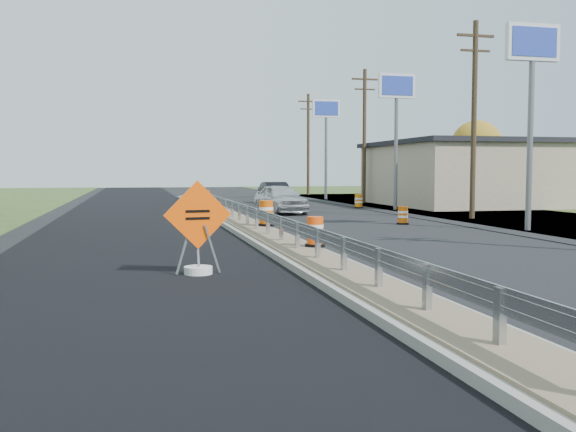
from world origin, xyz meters
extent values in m
plane|color=black|center=(0.00, 0.00, 0.00)|extent=(140.00, 140.00, 0.00)
cube|color=black|center=(-4.40, 10.00, 0.01)|extent=(7.20, 120.00, 0.01)
cube|color=gray|center=(0.00, 8.00, 0.09)|extent=(1.60, 55.00, 0.18)
cube|color=brown|center=(0.00, 8.00, 0.20)|extent=(1.25, 55.00, 0.05)
cube|color=silver|center=(0.00, -12.00, 0.58)|extent=(0.10, 0.15, 0.70)
cube|color=silver|center=(0.00, -10.00, 0.58)|extent=(0.10, 0.15, 0.70)
cube|color=silver|center=(0.00, -8.00, 0.58)|extent=(0.10, 0.15, 0.70)
cube|color=silver|center=(0.00, -6.00, 0.58)|extent=(0.10, 0.15, 0.70)
cube|color=silver|center=(0.00, -4.00, 0.58)|extent=(0.10, 0.15, 0.70)
cube|color=silver|center=(0.00, -2.00, 0.58)|extent=(0.10, 0.15, 0.70)
cube|color=silver|center=(0.00, 0.00, 0.58)|extent=(0.10, 0.15, 0.70)
cube|color=silver|center=(0.00, 2.00, 0.58)|extent=(0.10, 0.15, 0.70)
cube|color=silver|center=(0.00, 4.00, 0.58)|extent=(0.10, 0.15, 0.70)
cube|color=silver|center=(0.00, 6.00, 0.58)|extent=(0.10, 0.15, 0.70)
cube|color=silver|center=(0.00, 8.00, 0.58)|extent=(0.10, 0.15, 0.70)
cube|color=silver|center=(0.00, 10.00, 0.58)|extent=(0.10, 0.15, 0.70)
cube|color=silver|center=(0.00, 12.00, 0.58)|extent=(0.10, 0.15, 0.70)
cube|color=silver|center=(0.00, 14.00, 0.58)|extent=(0.10, 0.15, 0.70)
cube|color=silver|center=(0.00, 16.00, 0.58)|extent=(0.10, 0.15, 0.70)
cube|color=silver|center=(0.00, 18.00, 0.58)|extent=(0.10, 0.15, 0.70)
cube|color=silver|center=(0.00, 20.00, 0.58)|extent=(0.10, 0.15, 0.70)
cube|color=silver|center=(0.00, 22.00, 0.58)|extent=(0.10, 0.15, 0.70)
cube|color=silver|center=(0.00, 24.00, 0.58)|extent=(0.10, 0.15, 0.70)
cube|color=silver|center=(0.00, 26.00, 0.58)|extent=(0.10, 0.15, 0.70)
cube|color=silver|center=(0.00, 28.00, 0.58)|extent=(0.10, 0.15, 0.70)
cube|color=silver|center=(0.00, 30.00, 0.58)|extent=(0.10, 0.15, 0.70)
cube|color=silver|center=(0.00, 32.00, 0.58)|extent=(0.10, 0.15, 0.70)
cube|color=silver|center=(0.00, 9.00, 0.78)|extent=(0.04, 46.00, 0.34)
cube|color=silver|center=(0.00, 9.00, 0.70)|extent=(0.06, 46.00, 0.03)
cube|color=silver|center=(0.00, 9.00, 0.86)|extent=(0.06, 46.00, 0.03)
cube|color=tan|center=(21.00, 20.00, 2.00)|extent=(18.00, 12.00, 4.00)
cube|color=black|center=(21.00, 20.00, 4.12)|extent=(18.50, 12.50, 0.30)
cube|color=black|center=(12.05, 20.00, 1.60)|extent=(0.08, 7.20, 2.20)
cylinder|color=slate|center=(10.50, 3.00, 3.40)|extent=(0.22, 0.22, 6.80)
cube|color=white|center=(10.50, 3.00, 7.20)|extent=(2.20, 0.25, 1.40)
cube|color=#263FB2|center=(10.50, 3.00, 7.20)|extent=(1.90, 0.30, 1.10)
cylinder|color=slate|center=(10.50, 16.00, 3.40)|extent=(0.22, 0.22, 6.80)
cube|color=white|center=(10.50, 16.00, 7.20)|extent=(2.20, 0.25, 1.40)
cube|color=#263FB2|center=(10.50, 16.00, 7.20)|extent=(1.90, 0.30, 1.10)
cylinder|color=slate|center=(10.50, 30.00, 3.40)|extent=(0.22, 0.22, 6.80)
cube|color=white|center=(10.50, 30.00, 7.20)|extent=(2.20, 0.25, 1.40)
cube|color=#263FB2|center=(10.50, 30.00, 7.20)|extent=(1.90, 0.30, 1.10)
cylinder|color=#473523|center=(11.50, 9.00, 4.70)|extent=(0.26, 0.26, 9.40)
cube|color=#473523|center=(11.50, 9.00, 8.70)|extent=(1.90, 0.12, 0.12)
cube|color=#473523|center=(11.50, 9.00, 8.00)|extent=(1.50, 0.10, 0.10)
cylinder|color=#473523|center=(11.50, 24.00, 4.70)|extent=(0.26, 0.26, 9.40)
cube|color=#473523|center=(11.50, 24.00, 8.70)|extent=(1.90, 0.12, 0.12)
cube|color=#473523|center=(11.50, 24.00, 8.00)|extent=(1.50, 0.10, 0.10)
cylinder|color=#473523|center=(11.50, 39.00, 4.70)|extent=(0.26, 0.26, 9.40)
cube|color=#473523|center=(11.50, 39.00, 8.70)|extent=(1.90, 0.12, 0.12)
cube|color=#473523|center=(11.50, 39.00, 8.00)|extent=(1.50, 0.10, 0.10)
cylinder|color=#473523|center=(26.00, 34.00, 1.54)|extent=(0.36, 0.36, 3.08)
sphere|color=#C08629|center=(26.00, 34.00, 4.55)|extent=(4.62, 4.62, 4.62)
cylinder|color=white|center=(-2.95, -4.49, 0.09)|extent=(0.64, 0.64, 0.18)
cube|color=slate|center=(-3.27, -4.49, 0.57)|extent=(0.38, 0.09, 1.11)
cube|color=slate|center=(-2.63, -4.49, 0.57)|extent=(0.38, 0.09, 1.11)
cube|color=slate|center=(-2.95, -4.43, 0.57)|extent=(0.08, 0.29, 1.13)
cube|color=#FD5005|center=(-2.95, -4.49, 1.35)|extent=(1.53, 0.23, 1.54)
cube|color=black|center=(-2.95, -4.51, 1.44)|extent=(0.55, 0.08, 0.06)
cube|color=black|center=(-2.95, -4.51, 1.27)|extent=(0.55, 0.08, 0.06)
cylinder|color=black|center=(0.55, -1.83, 0.27)|extent=(0.57, 0.57, 0.08)
cylinder|color=#FB490A|center=(0.55, -1.83, 0.67)|extent=(0.45, 0.45, 0.79)
cylinder|color=white|center=(0.55, -1.83, 0.80)|extent=(0.47, 0.47, 0.10)
cylinder|color=white|center=(0.55, -1.83, 0.59)|extent=(0.47, 0.47, 0.10)
cylinder|color=black|center=(0.55, 4.97, 0.27)|extent=(0.66, 0.66, 0.09)
cylinder|color=#D65309|center=(0.55, 4.97, 0.74)|extent=(0.53, 0.53, 0.92)
cylinder|color=white|center=(0.55, 4.97, 0.89)|extent=(0.54, 0.54, 0.12)
cylinder|color=white|center=(0.55, 4.97, 0.65)|extent=(0.54, 0.54, 0.12)
cylinder|color=black|center=(-0.03, 20.79, 0.27)|extent=(0.58, 0.58, 0.08)
cylinder|color=#E95009|center=(-0.03, 20.79, 0.68)|extent=(0.47, 0.47, 0.82)
cylinder|color=white|center=(-0.03, 20.79, 0.81)|extent=(0.48, 0.48, 0.11)
cylinder|color=white|center=(-0.03, 20.79, 0.60)|extent=(0.48, 0.48, 0.11)
cylinder|color=black|center=(7.00, 6.92, 0.04)|extent=(0.54, 0.54, 0.07)
cylinder|color=#D85709|center=(7.00, 6.92, 0.41)|extent=(0.43, 0.43, 0.75)
cylinder|color=white|center=(7.00, 6.92, 0.54)|extent=(0.44, 0.44, 0.10)
cylinder|color=white|center=(7.00, 6.92, 0.34)|extent=(0.44, 0.44, 0.10)
cylinder|color=black|center=(9.20, 18.68, 0.04)|extent=(0.59, 0.59, 0.08)
cylinder|color=orange|center=(9.20, 18.68, 0.45)|extent=(0.47, 0.47, 0.82)
cylinder|color=white|center=(9.20, 18.68, 0.59)|extent=(0.48, 0.48, 0.11)
cylinder|color=white|center=(9.20, 18.68, 0.37)|extent=(0.48, 0.48, 0.11)
imported|color=silver|center=(3.43, 15.11, 0.80)|extent=(2.43, 4.89, 1.60)
imported|color=black|center=(5.37, 25.24, 0.76)|extent=(1.76, 4.65, 1.51)
camera|label=1|loc=(-4.32, -18.90, 2.36)|focal=40.00mm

